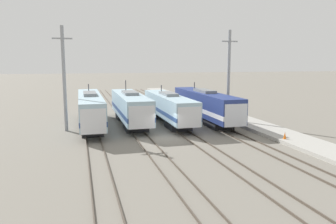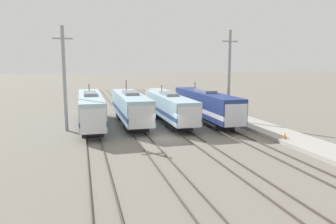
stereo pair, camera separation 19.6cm
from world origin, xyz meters
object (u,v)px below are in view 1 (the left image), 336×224
Objects in this scene: locomotive_center_right at (169,108)px; catenary_tower_right at (229,76)px; locomotive_center_left at (131,108)px; catenary_tower_left at (64,78)px; locomotive_far_left at (90,109)px; traffic_cone at (285,135)px; locomotive_far_right at (206,105)px.

catenary_tower_right is at bearing -12.10° from locomotive_center_right.
locomotive_center_left is 1.39× the size of catenary_tower_left.
catenary_tower_left is (-12.80, -1.60, 4.05)m from locomotive_center_right.
locomotive_far_left is 22.49m from traffic_cone.
catenary_tower_left is 1.00× the size of catenary_tower_right.
locomotive_center_right is at bearing -0.21° from locomotive_far_left.
locomotive_far_left is at bearing 179.01° from locomotive_far_right.
catenary_tower_left reaches higher than locomotive_far_left.
catenary_tower_left is (-2.80, -1.64, 3.91)m from locomotive_far_left.
traffic_cone is (18.26, -13.04, -1.48)m from locomotive_far_left.
locomotive_far_right is (9.99, -0.66, 0.03)m from locomotive_center_left.
traffic_cone is at bearing -57.55° from locomotive_center_right.
locomotive_far_left is 5.01m from locomotive_center_left.
catenary_tower_right is (2.49, -1.38, 3.91)m from locomotive_far_right.
catenary_tower_right reaches higher than locomotive_far_right.
locomotive_center_right is at bearing -5.00° from locomotive_center_left.
catenary_tower_left is at bearing 180.00° from catenary_tower_right.
locomotive_center_left reaches higher than locomotive_far_right.
traffic_cone is (3.27, -12.78, -1.47)m from locomotive_far_right.
catenary_tower_left is (-17.79, -1.38, 3.91)m from locomotive_far_right.
locomotive_far_left is 9.99m from locomotive_center_right.
catenary_tower_right is at bearing -29.07° from locomotive_far_right.
locomotive_center_right is 0.93× the size of locomotive_far_right.
catenary_tower_left reaches higher than locomotive_center_left.
locomotive_far_right is at bearing 4.44° from catenary_tower_left.
locomotive_far_left is at bearing 144.47° from traffic_cone.
locomotive_far_right is at bearing -0.99° from locomotive_far_left.
locomotive_center_right is (9.99, -0.04, -0.14)m from locomotive_far_left.
locomotive_center_left is 10.01m from locomotive_far_right.
locomotive_center_right is (5.00, -0.44, -0.10)m from locomotive_center_left.
traffic_cone is at bearing -28.42° from catenary_tower_left.
locomotive_far_right is (5.00, -0.22, 0.13)m from locomotive_center_right.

